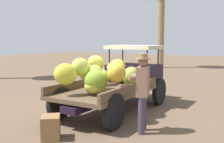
# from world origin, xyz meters

# --- Properties ---
(ground_plane) EXTENTS (60.00, 60.00, 0.00)m
(ground_plane) POSITION_xyz_m (0.00, 0.00, 0.00)
(ground_plane) COLOR brown
(truck) EXTENTS (4.55, 2.03, 1.86)m
(truck) POSITION_xyz_m (-0.05, -0.22, 0.94)
(truck) COLOR black
(truck) RESTS_ON ground
(farmer) EXTENTS (0.55, 0.52, 1.73)m
(farmer) POSITION_xyz_m (-1.33, -1.74, 0.98)
(farmer) COLOR #433B51
(farmer) RESTS_ON ground
(wooden_crate) EXTENTS (0.58, 0.57, 0.48)m
(wooden_crate) POSITION_xyz_m (-2.77, -0.42, 0.24)
(wooden_crate) COLOR olive
(wooden_crate) RESTS_ON ground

